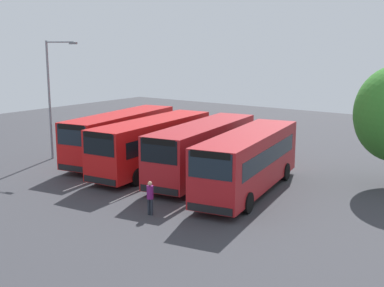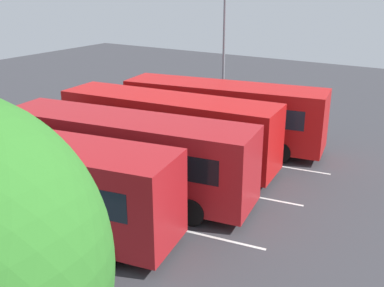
% 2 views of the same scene
% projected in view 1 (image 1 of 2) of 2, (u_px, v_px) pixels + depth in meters
% --- Properties ---
extents(ground_plane, '(67.11, 67.11, 0.00)m').
position_uv_depth(ground_plane, '(175.00, 174.00, 31.38)').
color(ground_plane, '#38383D').
extents(bus_far_left, '(10.64, 4.16, 3.30)m').
position_uv_depth(bus_far_left, '(121.00, 135.00, 34.63)').
color(bus_far_left, red).
rests_on(bus_far_left, ground).
extents(bus_center_left, '(10.58, 3.52, 3.30)m').
position_uv_depth(bus_center_left, '(153.00, 143.00, 31.77)').
color(bus_center_left, red).
rests_on(bus_center_left, ground).
extents(bus_center_right, '(10.63, 4.02, 3.30)m').
position_uv_depth(bus_center_right, '(203.00, 149.00, 30.08)').
color(bus_center_right, '#AD191E').
rests_on(bus_center_right, ground).
extents(bus_far_right, '(10.64, 4.27, 3.30)m').
position_uv_depth(bus_far_right, '(249.00, 160.00, 27.15)').
color(bus_far_right, '#AD191E').
rests_on(bus_far_right, ground).
extents(pedestrian, '(0.36, 0.36, 1.66)m').
position_uv_depth(pedestrian, '(150.00, 195.00, 23.64)').
color(pedestrian, '#232833').
rests_on(pedestrian, ground).
extents(street_lamp, '(0.64, 2.64, 8.23)m').
position_uv_depth(street_lamp, '(52.00, 92.00, 34.63)').
color(street_lamp, gray).
rests_on(street_lamp, ground).
extents(lane_stripe_outer_left, '(13.35, 2.04, 0.01)m').
position_uv_depth(lane_stripe_outer_left, '(133.00, 166.00, 33.49)').
color(lane_stripe_outer_left, silver).
rests_on(lane_stripe_outer_left, ground).
extents(lane_stripe_inner_left, '(13.35, 2.04, 0.01)m').
position_uv_depth(lane_stripe_inner_left, '(175.00, 174.00, 31.38)').
color(lane_stripe_inner_left, silver).
rests_on(lane_stripe_inner_left, ground).
extents(lane_stripe_inner_right, '(13.35, 2.04, 0.01)m').
position_uv_depth(lane_stripe_inner_right, '(224.00, 183.00, 29.28)').
color(lane_stripe_inner_right, silver).
rests_on(lane_stripe_inner_right, ground).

